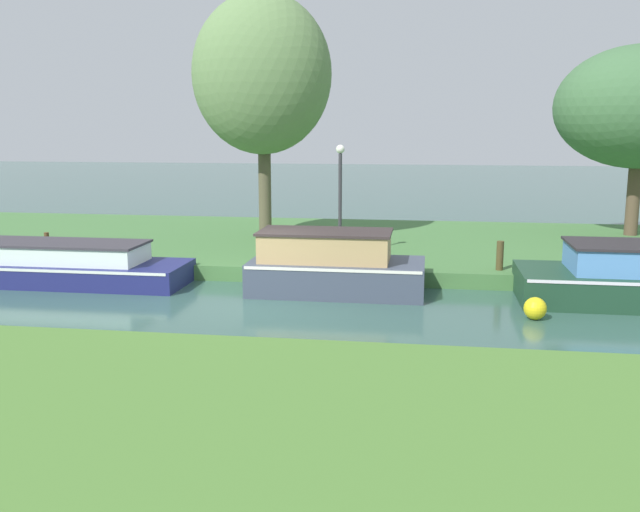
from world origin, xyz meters
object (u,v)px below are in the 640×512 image
Objects in this scene: willow_tree_left at (262,75)px; channel_buoy at (535,308)px; forest_barge at (634,278)px; lamp_post at (340,187)px; navy_cruiser at (32,264)px; mooring_post_near at (500,256)px; mooring_post_far at (47,245)px; slate_narrowboat at (333,266)px.

channel_buoy is at bearing -43.16° from willow_tree_left.
forest_barge is 0.66× the size of willow_tree_left.
lamp_post is 6.95m from channel_buoy.
channel_buoy is (4.73, -4.64, -2.10)m from lamp_post.
navy_cruiser is 17.30× the size of channel_buoy.
lamp_post is 4.16× the size of mooring_post_near.
willow_tree_left is at bearing 136.84° from channel_buoy.
willow_tree_left is at bearing 46.19° from navy_cruiser.
mooring_post_far is at bearing 180.00° from mooring_post_near.
navy_cruiser is 8.48m from lamp_post.
channel_buoy is (4.54, -1.81, -0.42)m from slate_narrowboat.
slate_narrowboat reaches higher than mooring_post_near.
channel_buoy is at bearing -14.11° from mooring_post_far.
willow_tree_left reaches higher than mooring_post_near.
mooring_post_far is at bearing 174.70° from forest_barge.
mooring_post_far is (-5.35, -3.80, -4.83)m from willow_tree_left.
navy_cruiser is at bearing -159.99° from lamp_post.
lamp_post is at bearing 158.48° from forest_barge.
willow_tree_left is (5.00, 5.22, 5.11)m from navy_cruiser.
navy_cruiser is 12.02× the size of mooring_post_far.
forest_barge is 10.48× the size of channel_buoy.
mooring_post_near is at bearing 153.87° from forest_barge.
forest_barge is 1.19× the size of slate_narrowboat.
mooring_post_near is (12.05, 1.42, 0.31)m from navy_cruiser.
forest_barge is at bearing -27.70° from willow_tree_left.
willow_tree_left is 10.25× the size of mooring_post_near.
willow_tree_left reaches higher than navy_cruiser.
slate_narrowboat is 0.51× the size of navy_cruiser.
slate_narrowboat reaches higher than mooring_post_far.
mooring_post_far is (-8.30, 1.42, 0.08)m from slate_narrowboat.
channel_buoy is at bearing -8.24° from navy_cruiser.
navy_cruiser is (-7.96, 0.00, -0.20)m from slate_narrowboat.
forest_barge is 3.22m from mooring_post_near.
slate_narrowboat is 8.82× the size of channel_buoy.
channel_buoy is at bearing -82.16° from mooring_post_near.
willow_tree_left is 2.46× the size of lamp_post.
willow_tree_left reaches higher than slate_narrowboat.
willow_tree_left is 4.88m from lamp_post.
willow_tree_left reaches higher than mooring_post_far.
slate_narrowboat is at bearing 180.00° from forest_barge.
lamp_post reaches higher than channel_buoy.
forest_barge reaches higher than mooring_post_far.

